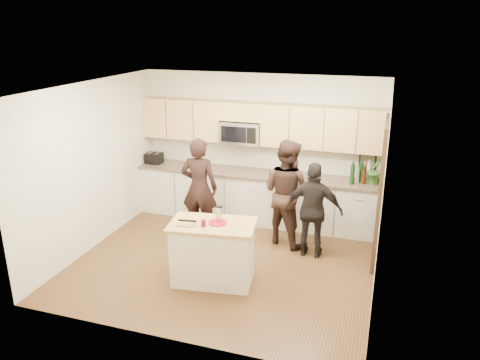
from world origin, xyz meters
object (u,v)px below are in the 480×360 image
(toaster, at_px, (154,158))
(woman_center, at_px, (286,192))
(island, at_px, (213,252))
(woman_left, at_px, (199,188))
(woman_right, at_px, (314,210))

(toaster, xyz_separation_m, woman_center, (2.79, -0.71, -0.15))
(island, relative_size, woman_left, 0.74)
(island, distance_m, woman_right, 1.75)
(island, relative_size, woman_right, 0.83)
(island, xyz_separation_m, woman_right, (1.22, 1.22, 0.32))
(island, height_order, woman_center, woman_center)
(island, xyz_separation_m, woman_left, (-0.78, 1.40, 0.42))
(toaster, height_order, woman_center, woman_center)
(woman_center, distance_m, woman_right, 0.63)
(toaster, relative_size, woman_left, 0.17)
(woman_left, distance_m, woman_center, 1.49)
(toaster, bearing_deg, woman_right, -17.65)
(toaster, distance_m, woman_left, 1.58)
(woman_left, bearing_deg, toaster, -38.31)
(toaster, height_order, woman_right, woman_right)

